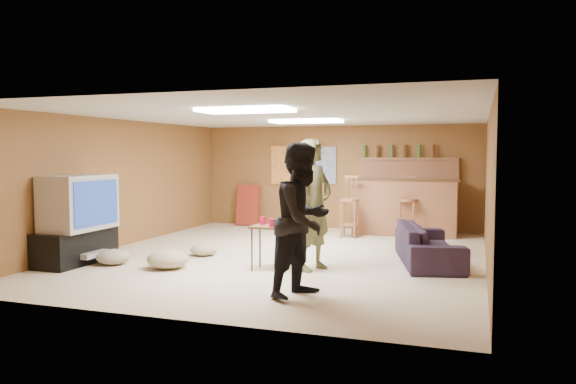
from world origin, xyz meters
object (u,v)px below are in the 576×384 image
(tv_body, at_px, (79,202))
(bar_counter, at_px, (405,207))
(person_black, at_px, (303,220))
(sofa, at_px, (428,244))
(person_olive, at_px, (314,205))
(tray_table, at_px, (269,248))

(tv_body, bearing_deg, bar_counter, 47.00)
(person_black, distance_m, sofa, 2.73)
(bar_counter, xyz_separation_m, person_black, (-0.49, -5.18, 0.32))
(person_black, relative_size, sofa, 0.89)
(person_olive, xyz_separation_m, person_black, (0.28, -1.41, -0.04))
(tv_body, height_order, person_black, person_black)
(bar_counter, relative_size, sofa, 1.02)
(tv_body, xyz_separation_m, person_olive, (3.38, 0.67, 0.01))
(tv_body, relative_size, sofa, 0.56)
(sofa, bearing_deg, person_black, 139.89)
(tv_body, bearing_deg, sofa, 18.91)
(bar_counter, distance_m, tray_table, 4.23)
(bar_counter, height_order, tray_table, bar_counter)
(tv_body, xyz_separation_m, sofa, (4.84, 1.66, -0.61))
(person_black, relative_size, tray_table, 2.80)
(sofa, xyz_separation_m, tray_table, (-2.04, -1.21, 0.03))
(person_black, bearing_deg, tray_table, 56.91)
(sofa, height_order, tray_table, tray_table)
(sofa, relative_size, tray_table, 3.14)
(person_olive, bearing_deg, tv_body, 122.58)
(bar_counter, distance_m, sofa, 2.89)
(bar_counter, xyz_separation_m, sofa, (0.69, -2.79, -0.26))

